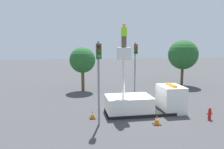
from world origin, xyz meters
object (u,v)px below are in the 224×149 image
fire_hydrant (210,114)px  traffic_light_across (135,59)px  tree_right_bg (183,55)px  worker (124,36)px  traffic_light_pole (99,67)px  bucket_truck (145,102)px  traffic_cone_curbside (157,120)px  tree_left_bg (83,60)px  traffic_cone_rear (92,115)px

fire_hydrant → traffic_light_across: bearing=114.1°
tree_right_bg → worker: bearing=-135.6°
traffic_light_pole → fire_hydrant: 8.89m
tree_right_bg → fire_hydrant: bearing=-109.0°
bucket_truck → traffic_cone_curbside: size_ratio=9.31×
bucket_truck → tree_right_bg: size_ratio=1.04×
worker → traffic_light_across: bearing=65.1°
worker → fire_hydrant: (5.95, -2.38, -5.69)m
traffic_light_pole → tree_right_bg: (12.37, 12.02, 0.03)m
tree_left_bg → bucket_truck: bearing=-62.9°
fire_hydrant → traffic_cone_rear: fire_hydrant is taller
traffic_cone_rear → traffic_cone_curbside: size_ratio=0.91×
worker → traffic_light_pole: (-2.17, -2.05, -2.10)m
bucket_truck → tree_left_bg: bearing=117.1°
tree_left_bg → tree_right_bg: 13.02m
worker → traffic_cone_curbside: (1.77, -2.62, -5.82)m
traffic_light_across → traffic_light_pole: bearing=-122.1°
worker → tree_left_bg: (-2.78, 8.94, -2.52)m
traffic_light_pole → traffic_cone_curbside: traffic_light_pole is taller
bucket_truck → traffic_light_across: (0.69, 5.37, 3.06)m
worker → traffic_cone_rear: size_ratio=2.84×
bucket_truck → fire_hydrant: (4.15, -2.38, -0.47)m
bucket_truck → traffic_light_pole: bearing=-152.7°
traffic_light_across → tree_right_bg: size_ratio=0.94×
traffic_cone_rear → tree_left_bg: bearing=91.6°
traffic_light_across → traffic_cone_rear: 8.65m
traffic_light_across → fire_hydrant: size_ratio=6.16×
bucket_truck → fire_hydrant: size_ratio=6.85×
worker → fire_hydrant: size_ratio=1.91×
worker → tree_right_bg: size_ratio=0.29×
bucket_truck → tree_right_bg: 13.40m
bucket_truck → traffic_light_pole: (-3.98, -2.05, 3.12)m
fire_hydrant → traffic_cone_rear: size_ratio=1.49×
tree_right_bg → bucket_truck: bearing=-130.1°
traffic_cone_curbside → tree_right_bg: (8.42, 12.59, 3.75)m
fire_hydrant → traffic_cone_curbside: bearing=-176.7°
worker → traffic_light_pole: bearing=-136.6°
traffic_light_pole → tree_left_bg: (-0.61, 11.00, -0.42)m
traffic_cone_rear → tree_right_bg: (12.71, 10.62, 3.78)m
bucket_truck → traffic_cone_rear: (-4.32, -0.65, -0.62)m
bucket_truck → tree_right_bg: tree_right_bg is taller
traffic_light_across → tree_right_bg: (7.70, 4.60, 0.09)m
traffic_light_across → fire_hydrant: (3.46, -7.75, -3.52)m
bucket_truck → tree_left_bg: 10.40m
traffic_light_across → fire_hydrant: bearing=-65.9°
bucket_truck → worker: bearing=180.0°
bucket_truck → traffic_cone_rear: 4.41m
worker → traffic_cone_curbside: worker is taller
fire_hydrant → tree_right_bg: size_ratio=0.15×
traffic_light_pole → fire_hydrant: traffic_light_pole is taller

